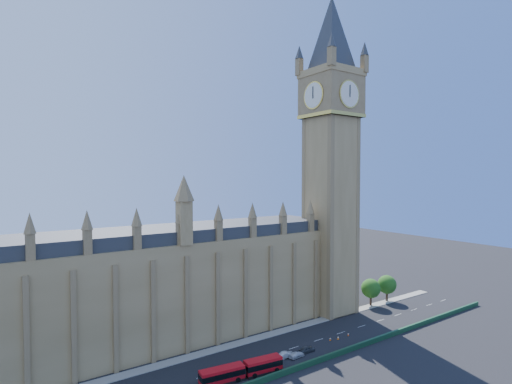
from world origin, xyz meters
TOP-DOWN VIEW (x-y plane):
  - ground at (0.00, 0.00)m, footprint 400.00×400.00m
  - palace_westminster at (-25.00, 22.00)m, footprint 120.00×20.00m
  - elizabeth_tower at (38.00, 13.99)m, footprint 20.59×20.59m
  - bridge_parapet at (0.00, -9.00)m, footprint 160.00×0.60m
  - kerb_north at (0.00, 9.50)m, footprint 160.00×3.00m
  - tree_east_near at (52.22, 10.08)m, footprint 6.00×6.00m
  - tree_east_far at (60.22, 10.08)m, footprint 6.00×6.00m
  - red_bus at (-5.80, -4.97)m, footprint 17.83×4.92m
  - car_grey at (12.97, -3.52)m, footprint 4.09×1.80m
  - car_silver at (7.35, -3.00)m, footprint 4.12×1.63m
  - car_white at (9.28, -4.22)m, footprint 4.25×2.05m
  - cone_a at (28.09, -2.45)m, footprint 0.49×0.49m
  - cone_b at (14.75, -2.79)m, footprint 0.47×0.47m
  - cone_c at (24.27, -2.59)m, footprint 0.62×0.62m
  - cone_d at (22.18, -1.91)m, footprint 0.57×0.57m

SIDE VIEW (x-z plane):
  - ground at x=0.00m, z-range 0.00..0.00m
  - kerb_north at x=0.00m, z-range 0.00..0.16m
  - cone_a at x=28.09m, z-range 0.00..0.74m
  - cone_b at x=14.75m, z-range 0.00..0.74m
  - cone_d at x=22.18m, z-range 0.00..0.75m
  - cone_c at x=24.27m, z-range -0.01..0.79m
  - car_white at x=9.28m, z-range 0.00..1.19m
  - bridge_parapet at x=0.00m, z-range 0.00..1.20m
  - car_silver at x=7.35m, z-range 0.00..1.33m
  - car_grey at x=12.97m, z-range 0.00..1.37m
  - red_bus at x=-5.80m, z-range 0.08..3.08m
  - tree_east_near at x=52.22m, z-range 1.39..9.89m
  - tree_east_far at x=60.22m, z-range 1.39..9.89m
  - palace_westminster at x=-25.00m, z-range -0.14..27.86m
  - elizabeth_tower at x=38.00m, z-range 2.06..107.06m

